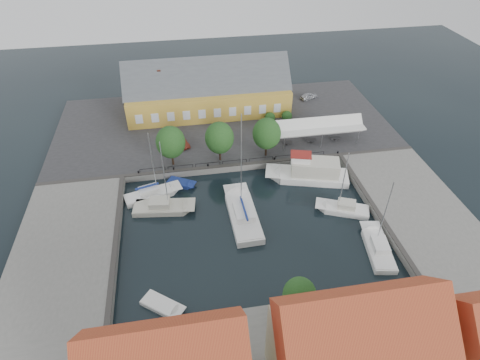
{
  "coord_description": "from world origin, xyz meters",
  "views": [
    {
      "loc": [
        -7.33,
        -37.18,
        35.62
      ],
      "look_at": [
        0.0,
        6.0,
        1.5
      ],
      "focal_mm": 30.0,
      "sensor_mm": 36.0,
      "label": 1
    }
  ],
  "objects_px": {
    "warehouse": "(204,92)",
    "east_boat_c": "(378,249)",
    "center_sailboat": "(243,215)",
    "car_red": "(181,142)",
    "launch_sw": "(162,306)",
    "launch_nw": "(181,184)",
    "car_silver": "(309,96)",
    "west_boat_a": "(152,195)",
    "east_boat_b": "(343,210)",
    "tent_canopy": "(319,127)",
    "trawler": "(310,173)",
    "west_boat_b": "(163,208)"
  },
  "relations": [
    {
      "from": "warehouse",
      "to": "east_boat_c",
      "type": "relative_size",
      "value": 2.79
    },
    {
      "from": "center_sailboat",
      "to": "car_red",
      "type": "bearing_deg",
      "value": 112.09
    },
    {
      "from": "launch_sw",
      "to": "launch_nw",
      "type": "xyz_separation_m",
      "value": [
        2.95,
        20.04,
        -0.0
      ]
    },
    {
      "from": "car_silver",
      "to": "center_sailboat",
      "type": "distance_m",
      "value": 34.2
    },
    {
      "from": "car_silver",
      "to": "west_boat_a",
      "type": "relative_size",
      "value": 0.33
    },
    {
      "from": "car_silver",
      "to": "center_sailboat",
      "type": "bearing_deg",
      "value": 128.56
    },
    {
      "from": "car_silver",
      "to": "west_boat_a",
      "type": "bearing_deg",
      "value": 108.01
    },
    {
      "from": "car_red",
      "to": "warehouse",
      "type": "bearing_deg",
      "value": 41.25
    },
    {
      "from": "car_silver",
      "to": "launch_nw",
      "type": "xyz_separation_m",
      "value": [
        -25.37,
        -20.93,
        -1.5
      ]
    },
    {
      "from": "center_sailboat",
      "to": "east_boat_b",
      "type": "xyz_separation_m",
      "value": [
        13.21,
        -1.04,
        -0.1
      ]
    },
    {
      "from": "center_sailboat",
      "to": "west_boat_a",
      "type": "distance_m",
      "value": 13.12
    },
    {
      "from": "tent_canopy",
      "to": "launch_sw",
      "type": "height_order",
      "value": "tent_canopy"
    },
    {
      "from": "warehouse",
      "to": "car_red",
      "type": "relative_size",
      "value": 7.88
    },
    {
      "from": "trawler",
      "to": "east_boat_b",
      "type": "xyz_separation_m",
      "value": [
        2.25,
        -7.42,
        -0.76
      ]
    },
    {
      "from": "west_boat_b",
      "to": "launch_nw",
      "type": "distance_m",
      "value": 5.65
    },
    {
      "from": "tent_canopy",
      "to": "launch_nw",
      "type": "distance_m",
      "value": 23.27
    },
    {
      "from": "warehouse",
      "to": "center_sailboat",
      "type": "xyz_separation_m",
      "value": [
        1.97,
        -28.26,
        -4.07
      ]
    },
    {
      "from": "west_boat_b",
      "to": "launch_sw",
      "type": "xyz_separation_m",
      "value": [
        -0.3,
        -15.05,
        -0.17
      ]
    },
    {
      "from": "warehouse",
      "to": "launch_nw",
      "type": "distance_m",
      "value": 21.24
    },
    {
      "from": "warehouse",
      "to": "car_silver",
      "type": "bearing_deg",
      "value": 2.56
    },
    {
      "from": "west_boat_a",
      "to": "launch_sw",
      "type": "height_order",
      "value": "west_boat_a"
    },
    {
      "from": "east_boat_c",
      "to": "warehouse",
      "type": "bearing_deg",
      "value": 114.51
    },
    {
      "from": "tent_canopy",
      "to": "east_boat_c",
      "type": "height_order",
      "value": "east_boat_c"
    },
    {
      "from": "center_sailboat",
      "to": "west_boat_a",
      "type": "bearing_deg",
      "value": 151.89
    },
    {
      "from": "west_boat_a",
      "to": "west_boat_b",
      "type": "bearing_deg",
      "value": -64.51
    },
    {
      "from": "center_sailboat",
      "to": "launch_nw",
      "type": "distance_m",
      "value": 11.14
    },
    {
      "from": "car_red",
      "to": "west_boat_a",
      "type": "bearing_deg",
      "value": -138.98
    },
    {
      "from": "east_boat_b",
      "to": "launch_nw",
      "type": "bearing_deg",
      "value": 155.92
    },
    {
      "from": "tent_canopy",
      "to": "east_boat_b",
      "type": "relative_size",
      "value": 1.44
    },
    {
      "from": "tent_canopy",
      "to": "west_boat_a",
      "type": "bearing_deg",
      "value": -162.58
    },
    {
      "from": "car_red",
      "to": "west_boat_a",
      "type": "xyz_separation_m",
      "value": [
        -4.7,
        -10.75,
        -1.32
      ]
    },
    {
      "from": "tent_canopy",
      "to": "launch_sw",
      "type": "distance_m",
      "value": 36.47
    },
    {
      "from": "warehouse",
      "to": "tent_canopy",
      "type": "height_order",
      "value": "warehouse"
    },
    {
      "from": "east_boat_c",
      "to": "launch_nw",
      "type": "relative_size",
      "value": 2.35
    },
    {
      "from": "trawler",
      "to": "east_boat_c",
      "type": "xyz_separation_m",
      "value": [
        3.71,
        -14.6,
        -0.76
      ]
    },
    {
      "from": "car_red",
      "to": "trawler",
      "type": "relative_size",
      "value": 0.29
    },
    {
      "from": "west_boat_b",
      "to": "launch_nw",
      "type": "relative_size",
      "value": 2.56
    },
    {
      "from": "car_red",
      "to": "center_sailboat",
      "type": "bearing_deg",
      "value": -93.27
    },
    {
      "from": "west_boat_b",
      "to": "tent_canopy",
      "type": "bearing_deg",
      "value": 24.26
    },
    {
      "from": "east_boat_c",
      "to": "launch_nw",
      "type": "bearing_deg",
      "value": 143.45
    },
    {
      "from": "tent_canopy",
      "to": "car_silver",
      "type": "bearing_deg",
      "value": 77.67
    },
    {
      "from": "east_boat_b",
      "to": "west_boat_a",
      "type": "bearing_deg",
      "value": 163.74
    },
    {
      "from": "trawler",
      "to": "west_boat_b",
      "type": "height_order",
      "value": "west_boat_b"
    },
    {
      "from": "warehouse",
      "to": "launch_sw",
      "type": "bearing_deg",
      "value": -101.97
    },
    {
      "from": "east_boat_c",
      "to": "launch_sw",
      "type": "xyz_separation_m",
      "value": [
        -25.14,
        -3.59,
        -0.17
      ]
    },
    {
      "from": "trawler",
      "to": "tent_canopy",
      "type": "bearing_deg",
      "value": 65.45
    },
    {
      "from": "trawler",
      "to": "launch_sw",
      "type": "xyz_separation_m",
      "value": [
        -21.43,
        -18.19,
        -0.93
      ]
    },
    {
      "from": "east_boat_b",
      "to": "east_boat_c",
      "type": "bearing_deg",
      "value": -78.55
    },
    {
      "from": "tent_canopy",
      "to": "car_red",
      "type": "relative_size",
      "value": 3.86
    },
    {
      "from": "car_red",
      "to": "trawler",
      "type": "height_order",
      "value": "trawler"
    }
  ]
}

